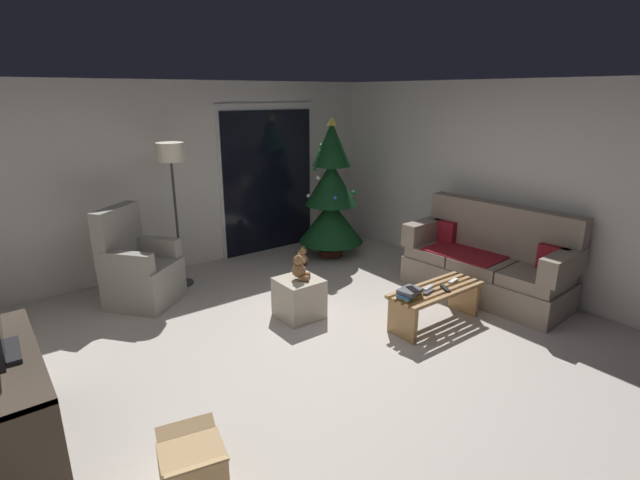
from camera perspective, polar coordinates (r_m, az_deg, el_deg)
The scene contains 21 objects.
ground_plane at distance 4.63m, azimuth 1.31°, elevation -13.11°, with size 7.00×7.00×0.00m, color #BCB2A8.
wall_back at distance 6.75m, azimuth -15.08°, elevation 7.42°, with size 5.72×0.12×2.50m, color silver.
wall_right at distance 6.29m, azimuth 22.41°, elevation 6.01°, with size 0.12×6.00×2.50m, color silver.
patio_door_frame at distance 7.22m, azimuth -6.26°, elevation 7.32°, with size 1.60×0.02×2.20m, color silver.
patio_door_glass at distance 7.21m, azimuth -6.17°, elevation 6.91°, with size 1.50×0.02×2.10m, color black.
couch at distance 6.01m, azimuth 19.52°, elevation -2.60°, with size 0.92×1.99×1.08m.
coffee_table at distance 5.14m, azimuth 13.71°, elevation -7.04°, with size 1.10×0.40×0.40m.
remote_white at distance 5.29m, azimuth 15.73°, elevation -4.76°, with size 0.04×0.16×0.02m, color silver.
remote_black at distance 5.07m, azimuth 14.83°, elevation -5.67°, with size 0.04×0.16×0.02m, color black.
remote_silver at distance 5.05m, azimuth 12.88°, elevation -5.62°, with size 0.04×0.16×0.02m, color #ADADB2.
remote_graphite at distance 4.94m, azimuth 12.94°, elevation -6.13°, with size 0.04×0.16×0.02m, color #333338.
book_stack at distance 4.78m, azimuth 10.73°, elevation -6.30°, with size 0.28×0.21×0.09m.
cell_phone at distance 4.76m, azimuth 11.09°, elevation -5.80°, with size 0.07×0.14×0.01m, color black.
christmas_tree at distance 6.90m, azimuth 1.35°, elevation 5.23°, with size 0.95×0.95×2.02m.
armchair at distance 5.81m, azimuth -20.96°, elevation -3.39°, with size 0.96×0.96×1.13m.
floor_lamp at distance 5.96m, azimuth -17.43°, elevation 8.45°, with size 0.32×0.32×1.78m.
media_shelf at distance 3.82m, azimuth -33.26°, elevation -17.18°, with size 0.40×1.40×0.76m.
ottoman at distance 5.17m, azimuth -2.53°, elevation -6.98°, with size 0.44×0.44×0.44m, color #B2A893.
teddy_bear_chestnut at distance 5.04m, azimuth -2.46°, elevation -3.47°, with size 0.21×0.21×0.29m.
teddy_bear_honey_by_tree at distance 6.67m, azimuth -2.17°, elevation -2.15°, with size 0.21×0.22×0.29m.
cardboard_box_open_near_shelf at distance 3.27m, azimuth -15.01°, elevation -25.24°, with size 0.44×0.52×0.38m.
Camera 1 is at (-2.49, -3.12, 2.35)m, focal length 26.60 mm.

